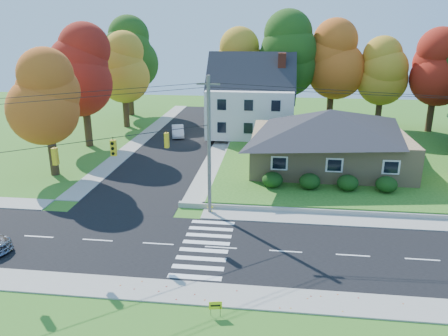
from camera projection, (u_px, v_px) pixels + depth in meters
The scene contains 22 objects.
ground at pixel (221, 248), 27.11m from camera, with size 120.00×120.00×0.00m, color #3D7923.
road_main at pixel (221, 248), 27.11m from camera, with size 90.00×8.00×0.02m, color black.
road_cross at pixel (183, 140), 52.54m from camera, with size 8.00×44.00×0.02m, color black.
sidewalk_north at pixel (230, 214), 31.81m from camera, with size 90.00×2.00×0.08m, color #9C9A90.
sidewalk_south at pixel (208, 294), 22.38m from camera, with size 90.00×2.00×0.08m, color #9C9A90.
lawn at pixel (371, 155), 45.32m from camera, with size 30.00×30.00×0.50m, color #3D7923.
ranch_house at pixel (329, 138), 40.24m from camera, with size 14.60×10.60×5.40m.
colonial_house at pixel (251, 100), 52.06m from camera, with size 10.40×8.40×9.60m.
hedge_row at pixel (329, 182), 35.12m from camera, with size 10.70×1.70×1.27m.
traffic_infrastructure at pixel (221, 162), 26.79m from camera, with size 38.10×10.66×10.00m.
tree_lot_0 at pixel (239, 64), 56.79m from camera, with size 6.72×6.72×12.51m.
tree_lot_1 at pixel (286, 54), 54.74m from camera, with size 7.84×7.84×14.60m.
tree_lot_2 at pixel (333, 60), 55.20m from camera, with size 7.28×7.28×13.56m.
tree_lot_3 at pixel (383, 72), 53.97m from camera, with size 6.16×6.16×11.47m.
tree_lot_4 at pixel (437, 67), 52.13m from camera, with size 6.72×6.72×12.51m.
tree_west_0 at pixel (46, 97), 38.14m from camera, with size 6.16×6.16×11.47m.
tree_west_1 at pixel (82, 70), 47.28m from camera, with size 7.28×7.28×13.56m.
tree_west_2 at pixel (123, 68), 56.79m from camera, with size 6.72×6.72×12.51m.
tree_west_3 at pixel (128, 54), 64.16m from camera, with size 7.84×7.84×14.60m.
white_car at pixel (178, 131), 53.87m from camera, with size 1.42×4.07×1.34m, color silver.
fire_hydrant at pixel (210, 208), 32.14m from camera, with size 0.42×0.32×0.72m.
yard_sign at pixel (215, 306), 20.61m from camera, with size 0.62×0.15×0.78m.
Camera 1 is at (3.14, -23.99, 13.21)m, focal length 35.00 mm.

